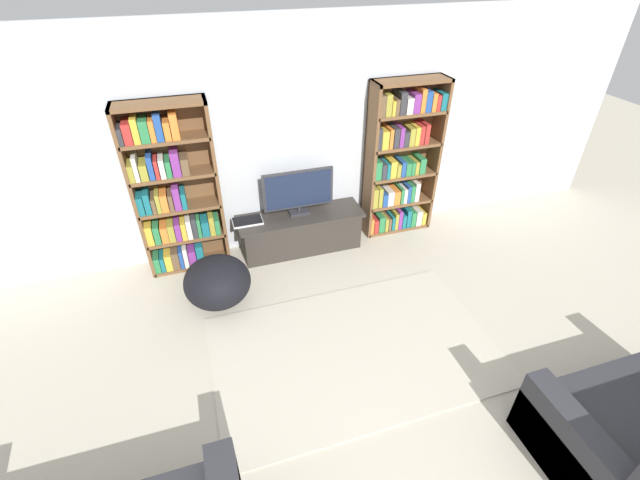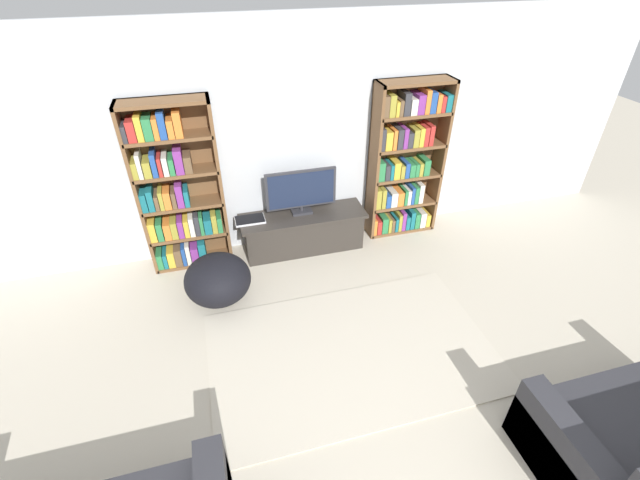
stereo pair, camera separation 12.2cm
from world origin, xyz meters
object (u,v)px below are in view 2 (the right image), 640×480
(beanbag_ottoman, at_px, (218,280))
(bookshelf_right, at_px, (404,162))
(laptop, at_px, (250,220))
(bookshelf_left, at_px, (177,192))
(television, at_px, (301,191))
(tv_stand, at_px, (303,231))

(beanbag_ottoman, bearing_deg, bookshelf_right, 17.90)
(laptop, bearing_deg, beanbag_ottoman, -123.12)
(bookshelf_left, height_order, beanbag_ottoman, bookshelf_left)
(laptop, relative_size, beanbag_ottoman, 0.50)
(television, bearing_deg, beanbag_ottoman, -146.36)
(bookshelf_right, xyz_separation_m, laptop, (-1.91, -0.07, -0.45))
(bookshelf_right, bearing_deg, laptop, -177.81)
(television, relative_size, beanbag_ottoman, 1.21)
(television, distance_m, beanbag_ottoman, 1.39)
(bookshelf_left, distance_m, laptop, 0.86)
(tv_stand, bearing_deg, television, 90.00)
(bookshelf_right, bearing_deg, television, -177.80)
(bookshelf_right, bearing_deg, bookshelf_left, 179.94)
(bookshelf_left, bearing_deg, television, -2.20)
(bookshelf_right, bearing_deg, beanbag_ottoman, -162.10)
(bookshelf_left, xyz_separation_m, beanbag_ottoman, (0.29, -0.77, -0.67))
(bookshelf_right, height_order, laptop, bookshelf_right)
(bookshelf_left, distance_m, bookshelf_right, 2.65)
(television, bearing_deg, tv_stand, -90.00)
(bookshelf_left, xyz_separation_m, laptop, (0.74, -0.08, -0.43))
(bookshelf_left, bearing_deg, beanbag_ottoman, -69.34)
(bookshelf_right, xyz_separation_m, television, (-1.29, -0.05, -0.17))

